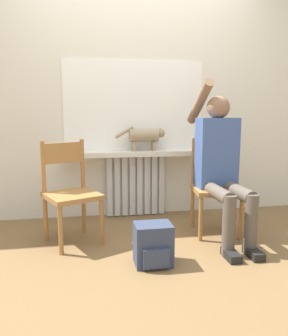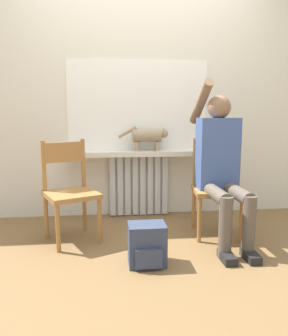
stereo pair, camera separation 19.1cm
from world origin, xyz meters
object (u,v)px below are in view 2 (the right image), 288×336
object	(u,v)px
chair_right	(216,186)
backpack	(147,245)
person	(221,163)
chair_left	(70,190)
cat	(148,136)

from	to	relation	value
chair_right	backpack	world-z (taller)	chair_right
chair_right	person	distance (m)	0.26
chair_left	chair_right	world-z (taller)	same
chair_right	cat	distance (m)	0.88
person	cat	distance (m)	0.89
chair_left	person	distance (m)	1.30
backpack	person	bearing A→B (deg)	32.30
chair_left	backpack	distance (m)	0.86
person	cat	world-z (taller)	person
chair_left	cat	size ratio (longest dim) A/B	1.64
chair_right	backpack	xyz separation A→B (m)	(-0.68, -0.55, -0.29)
cat	chair_left	bearing A→B (deg)	-142.49
backpack	cat	bearing A→B (deg)	82.54
person	backpack	bearing A→B (deg)	-147.70
person	chair_right	bearing A→B (deg)	88.10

